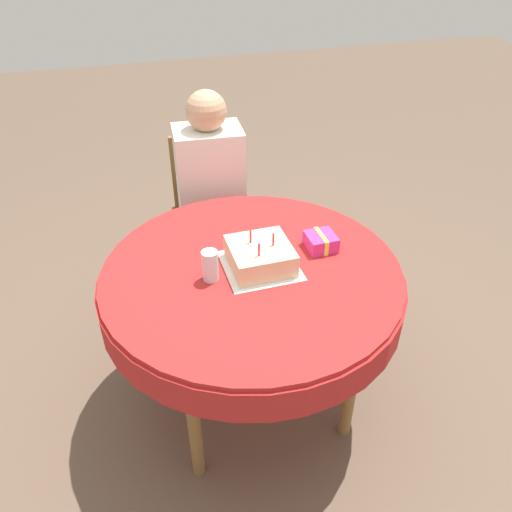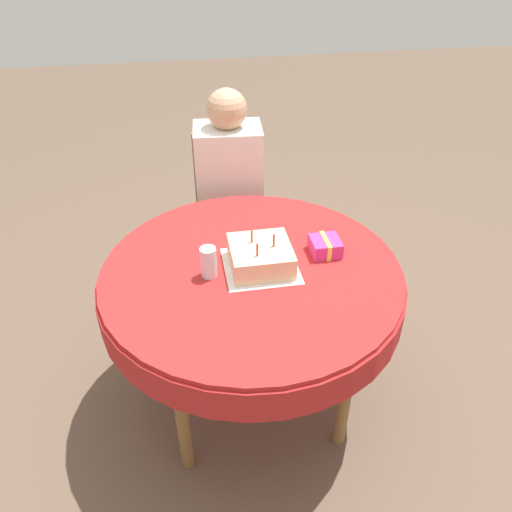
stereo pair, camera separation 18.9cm
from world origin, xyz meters
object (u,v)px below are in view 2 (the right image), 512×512
person (229,180)px  chair (230,208)px  birthday_cake (261,256)px  gift_box (325,246)px  drinking_glass (209,262)px

person → chair: bearing=90.0°
chair → person: (-0.01, -0.09, 0.22)m
person → birthday_cake: size_ratio=5.03×
chair → person: size_ratio=0.75×
chair → gift_box: size_ratio=7.23×
person → drinking_glass: (-0.18, -0.80, 0.08)m
drinking_glass → gift_box: 0.48m
person → gift_box: (0.29, -0.73, 0.05)m
birthday_cake → chair: bearing=90.8°
drinking_glass → birthday_cake: bearing=6.7°
chair → drinking_glass: (-0.19, -0.89, 0.30)m
birthday_cake → gift_box: birthday_cake is taller
gift_box → drinking_glass: bearing=-171.9°
birthday_cake → drinking_glass: (-0.20, -0.02, 0.01)m
person → drinking_glass: 0.82m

